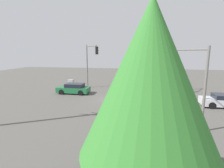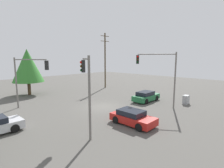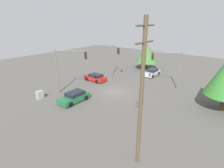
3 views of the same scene
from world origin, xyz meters
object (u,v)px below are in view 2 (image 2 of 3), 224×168
object	(u,v)px
sedan_green	(146,96)
traffic_signal_main	(28,74)
traffic_signal_aux	(160,70)
electrical_cabinet	(186,100)
sedan_red	(133,117)
traffic_signal_cross	(87,82)

from	to	relation	value
sedan_green	traffic_signal_main	distance (m)	15.46
traffic_signal_main	traffic_signal_aux	bearing A→B (deg)	16.88
sedan_green	traffic_signal_aux	size ratio (longest dim) A/B	0.65
traffic_signal_aux	electrical_cabinet	world-z (taller)	traffic_signal_aux
sedan_red	electrical_cabinet	bearing A→B (deg)	175.72
sedan_red	traffic_signal_main	xyz separation A→B (m)	(4.48, -11.83, 3.59)
traffic_signal_main	traffic_signal_cross	bearing A→B (deg)	-26.98
traffic_signal_cross	electrical_cabinet	size ratio (longest dim) A/B	5.38
traffic_signal_aux	sedan_green	bearing A→B (deg)	-64.43
sedan_green	sedan_red	bearing A→B (deg)	-64.96
traffic_signal_cross	traffic_signal_main	bearing A→B (deg)	30.56
sedan_green	traffic_signal_cross	xyz separation A→B (m)	(12.42, 2.49, 3.53)
traffic_signal_aux	electrical_cabinet	xyz separation A→B (m)	(-4.03, 1.77, -4.07)
sedan_green	traffic_signal_cross	world-z (taller)	traffic_signal_cross
traffic_signal_cross	traffic_signal_aux	bearing A→B (deg)	-63.47
traffic_signal_main	sedan_green	bearing A→B (deg)	29.20
traffic_signal_main	traffic_signal_aux	world-z (taller)	traffic_signal_aux
traffic_signal_cross	traffic_signal_aux	world-z (taller)	traffic_signal_aux
traffic_signal_cross	traffic_signal_aux	distance (m)	10.81
electrical_cabinet	sedan_green	bearing A→B (deg)	-62.74
sedan_green	electrical_cabinet	distance (m)	5.25
traffic_signal_main	traffic_signal_aux	xyz separation A→B (m)	(-11.14, 10.86, 0.41)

